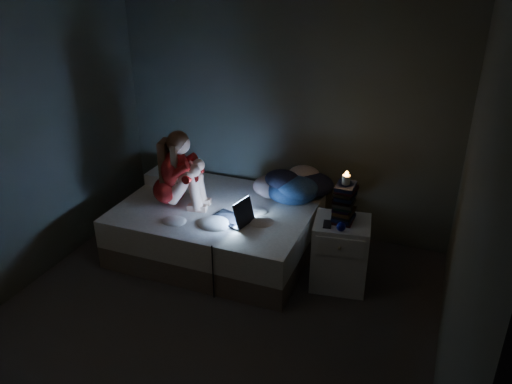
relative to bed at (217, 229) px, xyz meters
The scene contains 14 objects.
floor 1.21m from the bed, 69.37° to the right, with size 3.60×3.80×0.02m, color #3B3836.
wall_back 1.38m from the bed, 62.92° to the left, with size 3.60×0.02×2.60m, color #3F4332.
wall_left 2.06m from the bed, 141.76° to the right, with size 0.02×3.80×2.60m, color #3F4332.
wall_right 2.69m from the bed, 26.32° to the right, with size 0.02×3.80×2.60m, color #3F4332.
bed is the anchor object (origin of this frame).
pillow 0.85m from the bed, 155.79° to the left, with size 0.43×0.30×0.12m, color silver.
woman 0.80m from the bed, 163.34° to the right, with size 0.48×0.32×0.78m, color maroon, non-canonical shape.
laptop 0.51m from the bed, 41.26° to the right, with size 0.37×0.26×0.26m, color black, non-canonical shape.
clothes_pile 0.88m from the bed, 32.74° to the left, with size 0.58×0.47×0.35m, color navy, non-canonical shape.
nightstand 1.29m from the bed, ahead, with size 0.49×0.44×0.66m, color white.
book_stack 1.41m from the bed, ahead, with size 0.19×0.25×0.36m, color black, non-canonical shape.
candle 1.51m from the bed, ahead, with size 0.07×0.07×0.08m, color beige.
phone 1.24m from the bed, ahead, with size 0.07×0.14×0.01m, color black.
blue_orb 1.38m from the bed, 11.93° to the right, with size 0.08×0.08×0.08m, color #0A0D56.
Camera 1 is at (1.60, -2.95, 2.84)m, focal length 35.84 mm.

